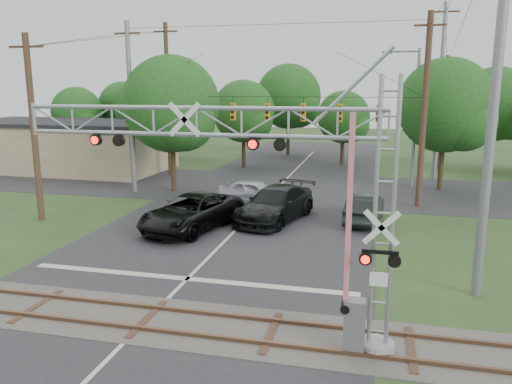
% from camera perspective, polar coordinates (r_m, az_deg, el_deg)
% --- Properties ---
extents(ground, '(160.00, 160.00, 0.00)m').
position_cam_1_polar(ground, '(15.06, -15.74, -17.20)').
color(ground, '#26411E').
rests_on(ground, ground).
extents(road_main, '(14.00, 90.00, 0.02)m').
position_cam_1_polar(road_main, '(23.55, -3.87, -5.95)').
color(road_main, '#272729').
rests_on(road_main, ground).
extents(road_cross, '(90.00, 12.00, 0.02)m').
position_cam_1_polar(road_cross, '(36.73, 2.60, 0.57)').
color(road_cross, '#272729').
rests_on(road_cross, ground).
extents(railroad_track, '(90.00, 3.20, 0.17)m').
position_cam_1_polar(railroad_track, '(16.61, -12.32, -14.01)').
color(railroad_track, '#4B4741').
rests_on(railroad_track, ground).
extents(crossing_gantry, '(10.83, 0.96, 7.55)m').
position_cam_1_polar(crossing_gantry, '(13.57, 1.03, 0.99)').
color(crossing_gantry, gray).
rests_on(crossing_gantry, ground).
extents(traffic_signal_span, '(19.34, 0.36, 11.50)m').
position_cam_1_polar(traffic_signal_span, '(31.96, 2.90, 9.23)').
color(traffic_signal_span, gray).
rests_on(traffic_signal_span, ground).
extents(pickup_black, '(4.53, 6.99, 1.79)m').
position_cam_1_polar(pickup_black, '(25.95, -7.33, -2.30)').
color(pickup_black, black).
rests_on(pickup_black, ground).
extents(car_dark, '(4.13, 6.81, 1.85)m').
position_cam_1_polar(car_dark, '(27.41, 2.24, -1.39)').
color(car_dark, black).
rests_on(car_dark, ground).
extents(sedan_silver, '(4.64, 2.26, 1.52)m').
position_cam_1_polar(sedan_silver, '(31.34, -0.23, 0.01)').
color(sedan_silver, '#B6B8BF').
rests_on(sedan_silver, ground).
extents(suv_dark, '(2.13, 4.88, 1.56)m').
position_cam_1_polar(suv_dark, '(27.71, 12.31, -1.81)').
color(suv_dark, black).
rests_on(suv_dark, ground).
extents(commercial_building, '(18.70, 9.97, 4.30)m').
position_cam_1_polar(commercial_building, '(47.77, -21.07, 5.02)').
color(commercial_building, '#9A8466').
rests_on(commercial_building, ground).
extents(streetlight, '(2.63, 0.27, 9.87)m').
position_cam_1_polar(streetlight, '(37.45, 17.50, 8.76)').
color(streetlight, gray).
rests_on(streetlight, ground).
extents(utility_poles, '(25.62, 29.70, 13.68)m').
position_cam_1_polar(utility_poles, '(33.61, 7.56, 9.98)').
color(utility_poles, '#3E251C').
rests_on(utility_poles, ground).
extents(treeline, '(52.60, 27.54, 9.68)m').
position_cam_1_polar(treeline, '(44.75, 4.98, 9.63)').
color(treeline, '#3B2C1B').
rests_on(treeline, ground).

